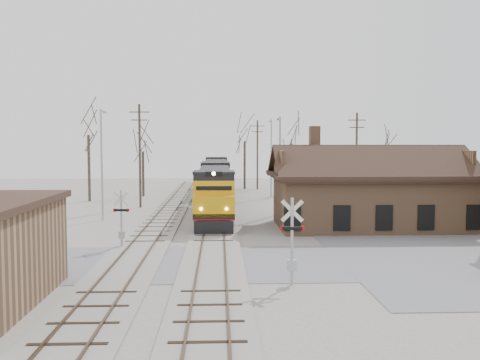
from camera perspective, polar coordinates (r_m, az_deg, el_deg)
name	(u,v)px	position (r m, az deg, el deg)	size (l,w,h in m)	color
ground	(212,263)	(29.67, -2.97, -8.82)	(140.00, 140.00, 0.00)	#9D988E
road	(212,263)	(29.67, -2.97, -8.79)	(60.00, 9.00, 0.03)	slate
track_main	(215,221)	(44.41, -2.73, -4.44)	(3.40, 90.00, 0.24)	#9D988E
track_siding	(160,222)	(44.68, -8.52, -4.43)	(3.40, 90.00, 0.24)	#9D988E
depot	(368,196)	(42.75, 13.52, -1.71)	(15.20, 9.31, 7.90)	#91694B
locomotive_lead	(215,191)	(47.21, -2.70, -1.13)	(3.03, 20.28, 4.50)	black
locomotive_trailing	(216,176)	(67.71, -2.56, 0.43)	(3.03, 20.28, 4.26)	black
crossbuck_near	(292,244)	(24.97, 5.57, -6.82)	(1.16, 0.30, 4.05)	#A5A8AD
crossbuck_far	(121,220)	(34.30, -12.54, -4.21)	(1.04, 0.27, 3.65)	#A5A8AD
streetlight_a	(102,159)	(46.75, -14.52, 2.23)	(0.25, 2.04, 9.40)	#A5A8AD
streetlight_b	(280,160)	(48.87, 4.25, 2.14)	(0.25, 2.04, 8.94)	#A5A8AD
streetlight_c	(271,154)	(64.74, 3.34, 2.80)	(0.25, 2.04, 9.38)	#A5A8AD
utility_pole_a	(140,154)	(55.10, -10.64, 2.77)	(2.00, 0.24, 10.47)	#382D23
utility_pole_b	(257,153)	(75.27, 1.87, 2.86)	(2.00, 0.24, 9.72)	#382D23
utility_pole_c	(356,156)	(60.14, 12.31, 2.55)	(2.00, 0.24, 9.86)	#382D23
tree_a	(88,124)	(62.33, -15.89, 5.80)	(4.98, 4.98, 12.21)	#382D23
tree_b	(143,144)	(66.61, -10.34, 3.80)	(3.69, 3.69, 9.03)	#382D23
tree_c	(245,133)	(75.66, 0.50, 5.01)	(4.54, 4.54, 11.11)	#382D23
tree_d	(291,135)	(70.12, 5.51, 4.77)	(4.33, 4.33, 10.60)	#382D23
tree_e	(391,145)	(71.33, 15.81, 3.63)	(3.62, 3.62, 8.87)	#382D23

